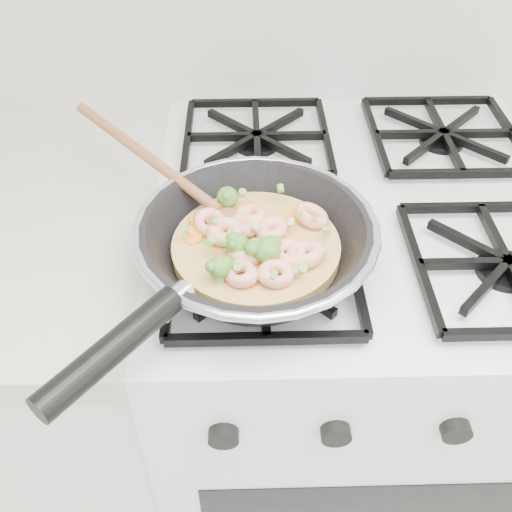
{
  "coord_description": "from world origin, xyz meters",
  "views": [
    {
      "loc": [
        -0.17,
        1.05,
        1.4
      ],
      "look_at": [
        -0.16,
        1.56,
        0.93
      ],
      "focal_mm": 40.35,
      "sensor_mm": 36.0,
      "label": 1
    }
  ],
  "objects": [
    {
      "name": "stove",
      "position": [
        0.0,
        1.7,
        0.46
      ],
      "size": [
        0.6,
        0.6,
        0.92
      ],
      "color": "white",
      "rests_on": "ground"
    },
    {
      "name": "skillet",
      "position": [
        -0.16,
        1.55,
        0.96
      ],
      "size": [
        0.39,
        0.48,
        0.09
      ],
      "rotation": [
        0.0,
        0.0,
        0.15
      ],
      "color": "black",
      "rests_on": "stove"
    }
  ]
}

